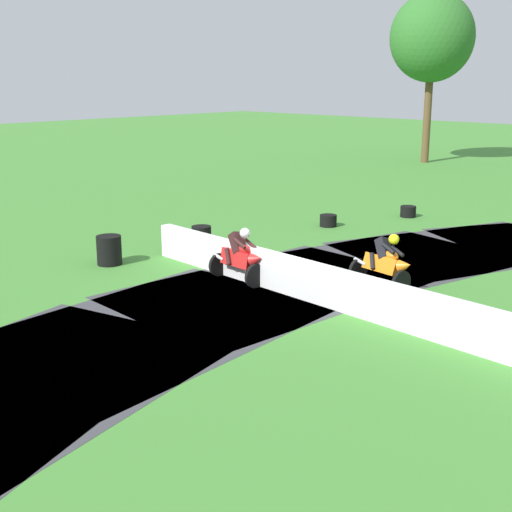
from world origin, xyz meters
TOP-DOWN VIEW (x-y plane):
  - ground_plane at (0.00, 0.00)m, footprint 120.00×120.00m
  - track_asphalt at (1.12, -0.07)m, footprint 9.71×30.10m
  - safety_barrier at (4.98, -0.33)m, footprint 18.63×1.52m
  - motorcycle_lead_orange at (2.01, 1.93)m, footprint 1.71×0.98m
  - motorcycle_chase_red at (-0.88, -0.15)m, footprint 1.70×0.81m
  - tire_stack_near at (-2.23, 9.91)m, footprint 0.56×0.56m
  - tire_stack_mid_a at (-3.34, 6.60)m, footprint 0.58×0.58m
  - tire_stack_mid_b at (-4.43, 1.76)m, footprint 0.60×0.60m
  - tire_stack_far at (-4.64, -1.45)m, footprint 0.68×0.68m
  - tree_far_right at (-10.31, 24.86)m, footprint 4.77×4.77m

SIDE VIEW (x-z plane):
  - ground_plane at x=0.00m, z-range 0.00..0.00m
  - track_asphalt at x=1.12m, z-range 0.00..0.01m
  - tire_stack_mid_a at x=-3.34m, z-range 0.00..0.40m
  - tire_stack_near at x=-2.23m, z-range 0.00..0.40m
  - tire_stack_mid_b at x=-4.43m, z-range 0.00..0.60m
  - tire_stack_far at x=-4.64m, z-range 0.00..0.80m
  - safety_barrier at x=4.98m, z-range 0.00..0.90m
  - motorcycle_lead_orange at x=2.01m, z-range -0.08..1.34m
  - motorcycle_chase_red at x=-0.88m, z-range -0.06..1.37m
  - tree_far_right at x=-10.31m, z-range 2.26..11.86m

